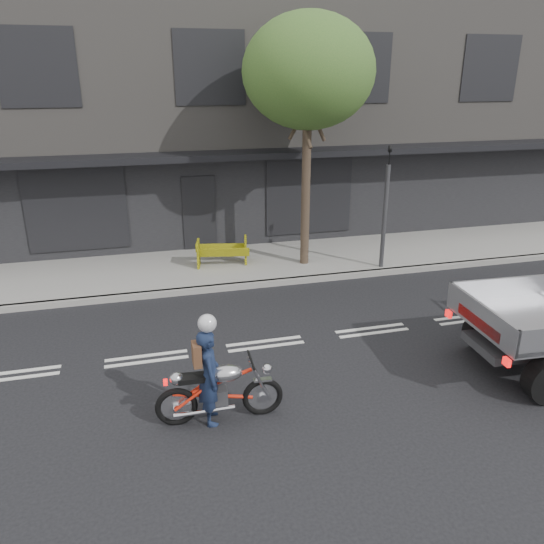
% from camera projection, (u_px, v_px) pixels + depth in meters
% --- Properties ---
extents(ground, '(80.00, 80.00, 0.00)m').
position_uv_depth(ground, '(265.00, 344.00, 10.98)').
color(ground, black).
rests_on(ground, ground).
extents(sidewalk, '(32.00, 3.20, 0.15)m').
position_uv_depth(sidewalk, '(226.00, 266.00, 15.20)').
color(sidewalk, gray).
rests_on(sidewalk, ground).
extents(kerb, '(32.00, 0.20, 0.15)m').
position_uv_depth(kerb, '(236.00, 286.00, 13.76)').
color(kerb, gray).
rests_on(kerb, ground).
extents(building_main, '(26.00, 10.00, 8.00)m').
position_uv_depth(building_main, '(192.00, 109.00, 19.80)').
color(building_main, slate).
rests_on(building_main, ground).
extents(street_tree, '(3.40, 3.40, 6.74)m').
position_uv_depth(street_tree, '(308.00, 72.00, 13.44)').
color(street_tree, '#382B21').
rests_on(street_tree, ground).
extents(traffic_light_pole, '(0.12, 0.12, 3.50)m').
position_uv_depth(traffic_light_pole, '(385.00, 215.00, 14.42)').
color(traffic_light_pole, '#2D2D30').
rests_on(traffic_light_pole, ground).
extents(motorcycle, '(2.06, 0.60, 1.06)m').
position_uv_depth(motorcycle, '(220.00, 390.00, 8.42)').
color(motorcycle, black).
rests_on(motorcycle, ground).
extents(rider, '(0.41, 0.60, 1.61)m').
position_uv_depth(rider, '(210.00, 377.00, 8.30)').
color(rider, '#16223E').
rests_on(rider, ground).
extents(construction_barrier, '(1.53, 0.85, 0.81)m').
position_uv_depth(construction_barrier, '(224.00, 253.00, 14.76)').
color(construction_barrier, '#FEF80D').
rests_on(construction_barrier, sidewalk).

